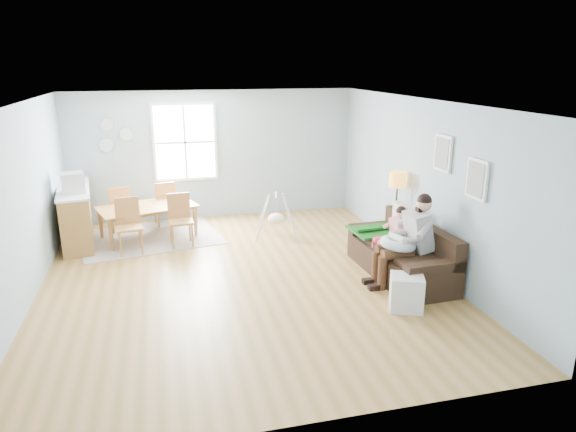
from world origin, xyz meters
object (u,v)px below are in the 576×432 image
object	(u,v)px
sofa	(404,257)
baby_swing	(276,218)
dining_table	(149,222)
chair_se	(180,216)
counter	(76,215)
chair_sw	(128,222)
chair_nw	(119,206)
floor_lamp	(397,186)
father	(408,237)
toddler	(395,228)
storage_cube	(406,292)
chair_ne	(165,201)
monitor	(72,183)

from	to	relation	value
sofa	baby_swing	bearing A→B (deg)	123.24
dining_table	chair_se	world-z (taller)	chair_se
dining_table	counter	bearing A→B (deg)	159.83
chair_sw	chair_nw	bearing A→B (deg)	100.80
floor_lamp	father	bearing A→B (deg)	-107.66
toddler	chair_sw	size ratio (longest dim) A/B	0.89
chair_se	baby_swing	size ratio (longest dim) A/B	0.98
storage_cube	chair_ne	xyz separation A→B (m)	(-3.10, 4.62, 0.29)
toddler	baby_swing	xyz separation A→B (m)	(-1.45, 2.14, -0.35)
sofa	father	world-z (taller)	father
father	floor_lamp	size ratio (longest dim) A/B	0.96
sofa	floor_lamp	bearing A→B (deg)	73.35
storage_cube	chair_sw	bearing A→B (deg)	139.26
father	monitor	bearing A→B (deg)	150.62
storage_cube	monitor	distance (m)	5.97
sofa	chair_nw	distance (m)	5.60
chair_sw	monitor	bearing A→B (deg)	156.53
toddler	sofa	bearing A→B (deg)	-66.28
chair_sw	chair_nw	world-z (taller)	chair_sw
sofa	chair_sw	distance (m)	4.76
chair_ne	monitor	world-z (taller)	monitor
sofa	counter	world-z (taller)	counter
sofa	counter	size ratio (longest dim) A/B	1.11
toddler	chair_nw	bearing A→B (deg)	144.26
storage_cube	chair_se	size ratio (longest dim) A/B	0.57
father	chair_nw	size ratio (longest dim) A/B	1.52
storage_cube	chair_ne	distance (m)	5.57
father	chair_se	xyz separation A→B (m)	(-3.24, 2.61, -0.20)
sofa	father	size ratio (longest dim) A/B	1.53
sofa	chair_se	bearing A→B (deg)	145.44
counter	baby_swing	size ratio (longest dim) A/B	1.98
chair_se	chair_nw	bearing A→B (deg)	137.06
dining_table	baby_swing	bearing A→B (deg)	-29.48
storage_cube	chair_se	distance (m)	4.44
chair_sw	monitor	size ratio (longest dim) A/B	2.21
storage_cube	baby_swing	world-z (taller)	baby_swing
sofa	chair_se	xyz separation A→B (m)	(-3.35, 2.31, 0.24)
floor_lamp	chair_se	xyz separation A→B (m)	(-3.64, 1.34, -0.66)
father	counter	size ratio (longest dim) A/B	0.73
toddler	storage_cube	distance (m)	1.43
dining_table	chair_ne	size ratio (longest dim) A/B	1.89
father	chair_ne	distance (m)	5.18
chair_se	toddler	bearing A→B (deg)	-32.89
toddler	monitor	xyz separation A→B (m)	(-5.06, 2.33, 0.50)
father	chair_se	distance (m)	4.16
sofa	baby_swing	world-z (taller)	sofa
toddler	floor_lamp	distance (m)	0.98
sofa	monitor	bearing A→B (deg)	153.84
dining_table	monitor	world-z (taller)	monitor
chair_ne	father	bearing A→B (deg)	-47.75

